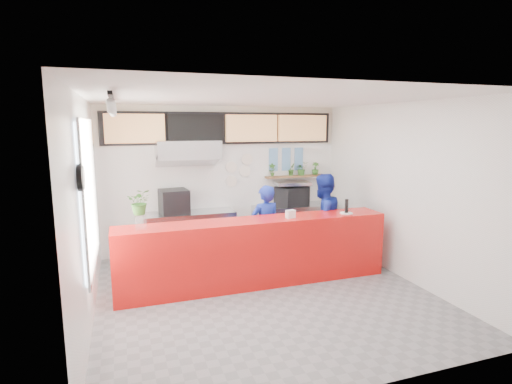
{
  "coord_description": "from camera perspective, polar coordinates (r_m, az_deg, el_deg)",
  "views": [
    {
      "loc": [
        -2.02,
        -5.58,
        2.61
      ],
      "look_at": [
        0.1,
        0.7,
        1.5
      ],
      "focal_mm": 28.0,
      "sensor_mm": 36.0,
      "label": 1
    }
  ],
  "objects": [
    {
      "name": "wall_right",
      "position": [
        7.27,
        20.09,
        0.14
      ],
      "size": [
        0.0,
        5.0,
        5.0
      ],
      "primitive_type": "plane",
      "rotation": [
        1.57,
        0.0,
        -1.57
      ],
      "color": "white",
      "rests_on": "ground"
    },
    {
      "name": "dec_plate_b",
      "position": [
        8.48,
        -1.59,
        3.0
      ],
      "size": [
        0.24,
        0.03,
        0.24
      ],
      "primitive_type": "cylinder",
      "rotation": [
        1.57,
        0.0,
        0.0
      ],
      "color": "silver",
      "rests_on": "wall_back"
    },
    {
      "name": "menu_board_far_left",
      "position": [
        7.97,
        -16.9,
        8.67
      ],
      "size": [
        1.1,
        0.1,
        0.55
      ],
      "primitive_type": "cube",
      "color": "tan",
      "rests_on": "wall_back"
    },
    {
      "name": "panini_oven",
      "position": [
        7.98,
        -11.64,
        -1.34
      ],
      "size": [
        0.57,
        0.57,
        0.47
      ],
      "primitive_type": "cube",
      "rotation": [
        0.0,
        0.0,
        0.1
      ],
      "color": "black",
      "rests_on": "prep_bench"
    },
    {
      "name": "white_plate",
      "position": [
        7.09,
        12.77,
        -2.97
      ],
      "size": [
        0.27,
        0.27,
        0.02
      ],
      "primitive_type": "cylinder",
      "rotation": [
        0.0,
        0.0,
        -0.3
      ],
      "color": "silver",
      "rests_on": "service_counter"
    },
    {
      "name": "dec_plate_d",
      "position": [
        8.47,
        -1.28,
        4.7
      ],
      "size": [
        0.24,
        0.03,
        0.24
      ],
      "primitive_type": "cylinder",
      "rotation": [
        1.57,
        0.0,
        0.0
      ],
      "color": "silver",
      "rests_on": "wall_back"
    },
    {
      "name": "extraction_hood",
      "position": [
        7.84,
        -9.72,
        6.01
      ],
      "size": [
        1.2,
        0.7,
        0.35
      ],
      "primitive_type": "cube",
      "color": "#B2B5BA",
      "rests_on": "ceiling"
    },
    {
      "name": "espresso_tray",
      "position": [
        8.6,
        5.16,
        1.27
      ],
      "size": [
        0.78,
        0.58,
        0.07
      ],
      "primitive_type": "cube",
      "rotation": [
        0.0,
        0.0,
        -0.1
      ],
      "color": "#ACAEB3",
      "rests_on": "espresso_machine"
    },
    {
      "name": "floor",
      "position": [
        6.49,
        1.18,
        -14.22
      ],
      "size": [
        5.0,
        5.0,
        0.0
      ],
      "primitive_type": "plane",
      "color": "slate",
      "rests_on": "ground"
    },
    {
      "name": "dec_plate_a",
      "position": [
        8.39,
        -3.56,
        3.6
      ],
      "size": [
        0.24,
        0.03,
        0.24
      ],
      "primitive_type": "cylinder",
      "rotation": [
        1.57,
        0.0,
        0.0
      ],
      "color": "silver",
      "rests_on": "wall_back"
    },
    {
      "name": "track_rail",
      "position": [
        5.59,
        -19.9,
        12.32
      ],
      "size": [
        0.05,
        2.4,
        0.04
      ],
      "primitive_type": "cube",
      "color": "black",
      "rests_on": "ceiling"
    },
    {
      "name": "prep_bench",
      "position": [
        8.17,
        -9.44,
        -5.96
      ],
      "size": [
        1.8,
        0.6,
        0.9
      ],
      "primitive_type": "cube",
      "color": "#B2B5BA",
      "rests_on": "ground"
    },
    {
      "name": "photo_frame_f",
      "position": [
        8.92,
        6.1,
        3.92
      ],
      "size": [
        0.2,
        0.02,
        0.25
      ],
      "primitive_type": "cube",
      "color": "#598CBF",
      "rests_on": "wall_back"
    },
    {
      "name": "photo_frame_c",
      "position": [
        8.9,
        6.13,
        5.53
      ],
      "size": [
        0.2,
        0.02,
        0.25
      ],
      "primitive_type": "cube",
      "color": "#598CBF",
      "rests_on": "wall_back"
    },
    {
      "name": "ceiling",
      "position": [
        5.95,
        1.28,
        13.25
      ],
      "size": [
        5.0,
        5.0,
        0.0
      ],
      "primitive_type": "plane",
      "rotation": [
        3.14,
        0.0,
        0.0
      ],
      "color": "silver"
    },
    {
      "name": "menu_board_far_right",
      "position": [
        8.8,
        6.64,
        9.06
      ],
      "size": [
        1.1,
        0.1,
        0.55
      ],
      "primitive_type": "cube",
      "color": "tan",
      "rests_on": "wall_back"
    },
    {
      "name": "hood_lip",
      "position": [
        7.86,
        -9.68,
        4.55
      ],
      "size": [
        1.2,
        0.69,
        0.31
      ],
      "primitive_type": "cube",
      "rotation": [
        -0.35,
        0.0,
        0.0
      ],
      "color": "#B2B5BA",
      "rests_on": "ceiling"
    },
    {
      "name": "photo_frame_b",
      "position": [
        8.78,
        4.34,
        5.5
      ],
      "size": [
        0.2,
        0.02,
        0.25
      ],
      "primitive_type": "cube",
      "color": "#598CBF",
      "rests_on": "wall_back"
    },
    {
      "name": "photo_frame_a",
      "position": [
        8.67,
        2.51,
        5.46
      ],
      "size": [
        0.2,
        0.02,
        0.25
      ],
      "primitive_type": "cube",
      "color": "#598CBF",
      "rests_on": "wall_back"
    },
    {
      "name": "pepper_mill",
      "position": [
        7.06,
        12.81,
        -1.97
      ],
      "size": [
        0.07,
        0.07,
        0.24
      ],
      "primitive_type": "cylinder",
      "rotation": [
        0.0,
        0.0,
        -0.18
      ],
      "color": "black",
      "rests_on": "white_plate"
    },
    {
      "name": "wall_back",
      "position": [
        8.41,
        -4.58,
        1.89
      ],
      "size": [
        5.0,
        0.0,
        5.0
      ],
      "primitive_type": "plane",
      "rotation": [
        1.57,
        0.0,
        0.0
      ],
      "color": "white",
      "rests_on": "ground"
    },
    {
      "name": "service_counter",
      "position": [
        6.65,
        0.01,
        -8.56
      ],
      "size": [
        4.5,
        0.6,
        1.1
      ],
      "primitive_type": "cube",
      "color": "red",
      "rests_on": "ground"
    },
    {
      "name": "wall_clock_rim",
      "position": [
        4.74,
        -23.82,
        1.88
      ],
      "size": [
        0.05,
        0.3,
        0.3
      ],
      "primitive_type": "cylinder",
      "rotation": [
        0.0,
        1.57,
        0.0
      ],
      "color": "black",
      "rests_on": "wall_left"
    },
    {
      "name": "window_pane",
      "position": [
        5.97,
        -22.72,
        -0.02
      ],
      "size": [
        0.04,
        2.2,
        1.9
      ],
      "primitive_type": "cube",
      "color": "silver",
      "rests_on": "wall_left"
    },
    {
      "name": "glass_vase",
      "position": [
        6.12,
        -16.11,
        -4.17
      ],
      "size": [
        0.18,
        0.18,
        0.21
      ],
      "primitive_type": "cylinder",
      "rotation": [
        0.0,
        0.0,
        0.07
      ],
      "color": "silver",
      "rests_on": "service_counter"
    },
    {
      "name": "herb_d",
      "position": [
        9.03,
        8.48,
        3.34
      ],
      "size": [
        0.19,
        0.18,
        0.27
      ],
      "primitive_type": "imported",
      "rotation": [
        0.0,
        0.0,
        -0.3
      ],
      "color": "#2F6222",
      "rests_on": "herb_shelf"
    },
    {
      "name": "basil_vase",
      "position": [
        6.06,
        -16.25,
        -1.35
      ],
      "size": [
        0.37,
        0.32,
        0.38
      ],
      "primitive_type": "imported",
      "rotation": [
        0.0,
        0.0,
        -0.08
      ],
      "color": "#2F6222",
      "rests_on": "glass_vase"
    },
    {
      "name": "herb_b",
      "position": [
        8.78,
        5.1,
        3.26
      ],
      "size": [
        0.19,
        0.17,
        0.28
      ],
      "primitive_type": "imported",
      "rotation": [
        0.0,
        0.0,
        0.31
      ],
      "color": "#2F6222",
      "rests_on": "herb_shelf"
    },
    {
      "name": "herb_c",
      "position": [
        8.88,
        6.53,
        3.34
      ],
      "size": [
        0.28,
        0.25,
        0.29
      ],
      "primitive_type": "imported",
      "rotation": [
        0.0,
        0.0,
        0.1
      ],
      "color": "#2F6222",
      "rests_on": "herb_shelf"
    },
    {
      "name": "wall_left",
      "position": [
        5.71,
        -23.09,
        -2.49
      ],
      "size": [
        0.0,
        5.0,
        5.0
      ],
      "primitive_type": "plane",
      "rotation": [
        1.57,
        0.0,
        1.57
      ],
      "color": "white",
      "rests_on": "ground"
    },
    {
      "name": "espresso_machine",
      "position": [
        8.65,
        5.14,
        -0.55
      ],
      "size": [
        0.75,
        0.64,
        0.41
      ],
      "primitive_type": "cube",
      "rotation": [
        0.0,
        0.0,
        0.34
      ],
      "color": "black",
      "rests_on": "right_bench"
    },
    {
      "name": "staff_right",
      "position": [
        7.58,
        9.44,
        -3.94
      ],
      "size": [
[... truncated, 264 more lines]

